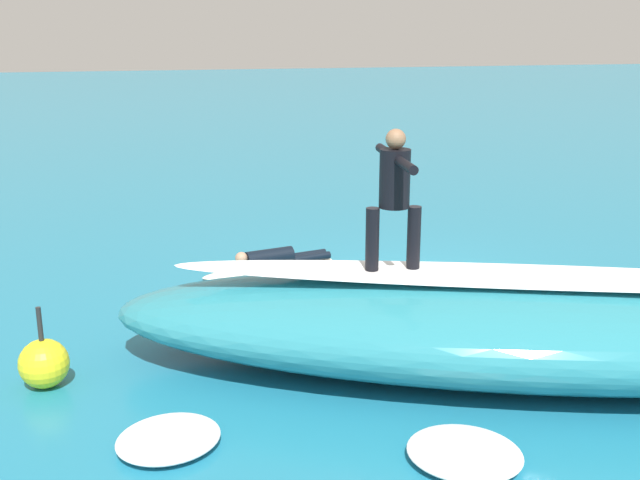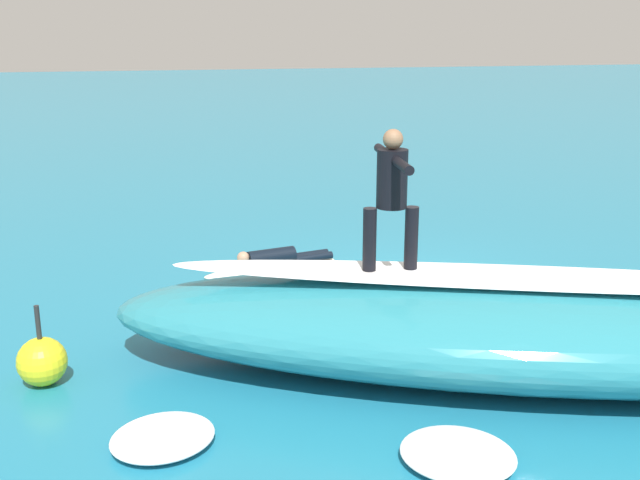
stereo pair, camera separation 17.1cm
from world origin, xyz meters
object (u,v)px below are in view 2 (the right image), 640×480
surfboard_riding (390,273)px  surfer_paddling (278,257)px  surfer_riding (392,189)px  buoy_marker (42,361)px  surfboard_paddling (272,268)px

surfboard_riding → surfer_paddling: bearing=-76.2°
surfer_riding → buoy_marker: 4.34m
surfboard_paddling → surfer_riding: bearing=87.5°
surfer_riding → buoy_marker: surfer_riding is taller
surfboard_paddling → surfer_paddling: 0.22m
surfer_paddling → surfboard_paddling: bearing=-0.0°
surfer_paddling → buoy_marker: buoy_marker is taller
buoy_marker → surfer_riding: bearing=173.9°
surfer_riding → surfboard_riding: bearing=0.0°
surfer_paddling → buoy_marker: size_ratio=1.74×
surfboard_riding → surfboard_paddling: surfboard_riding is taller
surfboard_riding → buoy_marker: bearing=-1.2°
surfboard_riding → surfer_paddling: surfboard_riding is taller
surfer_riding → surfer_paddling: size_ratio=0.97×
surfboard_paddling → buoy_marker: 4.73m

